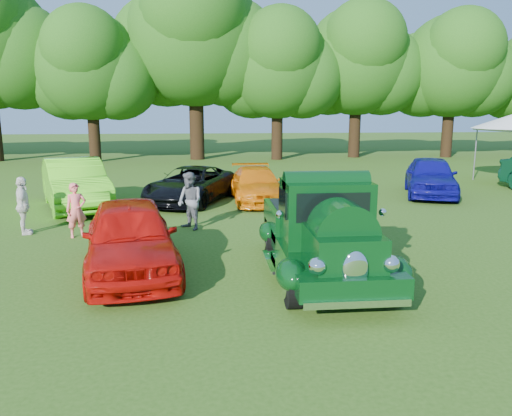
{
  "coord_description": "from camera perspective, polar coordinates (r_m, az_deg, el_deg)",
  "views": [
    {
      "loc": [
        -1.38,
        -9.59,
        3.42
      ],
      "look_at": [
        -0.27,
        1.92,
        1.1
      ],
      "focal_mm": 35.0,
      "sensor_mm": 36.0,
      "label": 1
    }
  ],
  "objects": [
    {
      "name": "red_convertible",
      "position": [
        10.78,
        -14.18,
        -3.21
      ],
      "size": [
        2.63,
        4.81,
        1.55
      ],
      "primitive_type": "imported",
      "rotation": [
        0.0,
        0.0,
        0.18
      ],
      "color": "#AD0C07",
      "rests_on": "ground"
    },
    {
      "name": "back_car_black",
      "position": [
        18.48,
        -7.45,
        2.65
      ],
      "size": [
        3.75,
        5.17,
        1.31
      ],
      "primitive_type": "imported",
      "rotation": [
        0.0,
        0.0,
        -0.38
      ],
      "color": "black",
      "rests_on": "ground"
    },
    {
      "name": "hero_pickup",
      "position": [
        10.41,
        7.55,
        -2.92
      ],
      "size": [
        2.4,
        5.15,
        2.01
      ],
      "color": "black",
      "rests_on": "ground"
    },
    {
      "name": "spectator_pink",
      "position": [
        14.17,
        -19.85,
        -0.24
      ],
      "size": [
        0.64,
        0.54,
        1.48
      ],
      "primitive_type": "imported",
      "rotation": [
        0.0,
        0.0,
        0.43
      ],
      "color": "#F66865",
      "rests_on": "ground"
    },
    {
      "name": "ground",
      "position": [
        10.27,
        2.57,
        -8.11
      ],
      "size": [
        120.0,
        120.0,
        0.0
      ],
      "primitive_type": "plane",
      "color": "#2B4F12",
      "rests_on": "ground"
    },
    {
      "name": "back_car_orange",
      "position": [
        18.51,
        0.03,
        2.68
      ],
      "size": [
        1.88,
        4.38,
        1.26
      ],
      "primitive_type": "imported",
      "rotation": [
        0.0,
        0.0,
        0.03
      ],
      "color": "orange",
      "rests_on": "ground"
    },
    {
      "name": "spectator_grey",
      "position": [
        14.28,
        -7.56,
        0.78
      ],
      "size": [
        0.99,
        1.02,
        1.65
      ],
      "primitive_type": "imported",
      "rotation": [
        0.0,
        0.0,
        -0.9
      ],
      "color": "slate",
      "rests_on": "ground"
    },
    {
      "name": "spectator_white",
      "position": [
        15.02,
        -25.08,
        0.23
      ],
      "size": [
        0.63,
        1.01,
        1.6
      ],
      "primitive_type": "imported",
      "rotation": [
        0.0,
        0.0,
        1.85
      ],
      "color": "silver",
      "rests_on": "ground"
    },
    {
      "name": "back_car_lime",
      "position": [
        18.31,
        -19.95,
        2.62
      ],
      "size": [
        3.56,
        5.49,
        1.71
      ],
      "primitive_type": "imported",
      "rotation": [
        0.0,
        0.0,
        0.37
      ],
      "color": "#59D81C",
      "rests_on": "ground"
    },
    {
      "name": "tree_line",
      "position": [
        34.09,
        -4.43,
        17.17
      ],
      "size": [
        64.51,
        9.23,
        12.27
      ],
      "color": "black",
      "rests_on": "ground"
    },
    {
      "name": "back_car_blue",
      "position": [
        20.94,
        19.32,
        3.46
      ],
      "size": [
        3.24,
        4.89,
        1.55
      ],
      "primitive_type": "imported",
      "rotation": [
        0.0,
        0.0,
        -0.34
      ],
      "color": "#0C0A77",
      "rests_on": "ground"
    }
  ]
}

